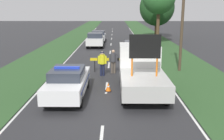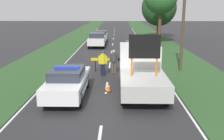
% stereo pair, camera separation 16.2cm
% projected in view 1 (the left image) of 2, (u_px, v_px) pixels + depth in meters
% --- Properties ---
extents(ground_plane, '(160.00, 160.00, 0.00)m').
position_uv_depth(ground_plane, '(105.00, 102.00, 12.82)').
color(ground_plane, '#28282B').
extents(lane_markings, '(7.58, 65.63, 0.01)m').
position_uv_depth(lane_markings, '(110.00, 51.00, 27.90)').
color(lane_markings, silver).
rests_on(lane_markings, ground).
extents(grass_verge_left, '(4.34, 120.00, 0.03)m').
position_uv_depth(grass_verge_left, '(62.00, 45.00, 32.33)').
color(grass_verge_left, '#2D5128').
rests_on(grass_verge_left, ground).
extents(grass_verge_right, '(4.34, 120.00, 0.03)m').
position_uv_depth(grass_verge_right, '(160.00, 45.00, 32.21)').
color(grass_verge_right, '#2D5128').
rests_on(grass_verge_right, ground).
extents(police_car, '(1.81, 4.92, 1.62)m').
position_uv_depth(police_car, '(68.00, 82.00, 13.43)').
color(police_car, white).
rests_on(police_car, ground).
extents(work_truck, '(2.29, 5.67, 3.26)m').
position_uv_depth(work_truck, '(141.00, 69.00, 14.51)').
color(work_truck, white).
rests_on(work_truck, ground).
extents(road_barrier, '(3.11, 0.08, 1.01)m').
position_uv_depth(road_barrier, '(112.00, 60.00, 18.64)').
color(road_barrier, black).
rests_on(road_barrier, ground).
extents(police_officer, '(0.59, 0.38, 1.65)m').
position_uv_depth(police_officer, '(102.00, 62.00, 17.52)').
color(police_officer, '#191E38').
rests_on(police_officer, ground).
extents(pedestrian_civilian, '(0.60, 0.38, 1.66)m').
position_uv_depth(pedestrian_civilian, '(113.00, 60.00, 18.21)').
color(pedestrian_civilian, brown).
rests_on(pedestrian_civilian, ground).
extents(traffic_cone_near_police, '(0.42, 0.42, 0.58)m').
position_uv_depth(traffic_cone_near_police, '(126.00, 65.00, 19.70)').
color(traffic_cone_near_police, black).
rests_on(traffic_cone_near_police, ground).
extents(traffic_cone_centre_front, '(0.35, 0.35, 0.49)m').
position_uv_depth(traffic_cone_centre_front, '(108.00, 87.00, 14.39)').
color(traffic_cone_centre_front, black).
rests_on(traffic_cone_centre_front, ground).
extents(traffic_cone_near_truck, '(0.45, 0.45, 0.62)m').
position_uv_depth(traffic_cone_near_truck, '(148.00, 73.00, 17.28)').
color(traffic_cone_near_truck, black).
rests_on(traffic_cone_near_truck, ground).
extents(queued_car_hatch_blue, '(1.71, 3.96, 1.57)m').
position_uv_depth(queued_car_hatch_blue, '(133.00, 49.00, 23.77)').
color(queued_car_hatch_blue, navy).
rests_on(queued_car_hatch_blue, ground).
extents(queued_car_van_white, '(1.89, 3.99, 1.66)m').
position_uv_depth(queued_car_van_white, '(95.00, 40.00, 30.54)').
color(queued_car_van_white, silver).
rests_on(queued_car_van_white, ground).
extents(queued_car_sedan_silver, '(1.89, 4.04, 1.46)m').
position_uv_depth(queued_car_sedan_silver, '(98.00, 36.00, 35.51)').
color(queued_car_sedan_silver, '#B2B2B7').
rests_on(queued_car_sedan_silver, ground).
extents(roadside_tree_near_right, '(5.11, 5.11, 7.20)m').
position_uv_depth(roadside_tree_near_right, '(157.00, 8.00, 38.63)').
color(roadside_tree_near_right, '#4C3823').
rests_on(roadside_tree_near_right, ground).
extents(utility_pole, '(1.20, 0.20, 7.56)m').
position_uv_depth(utility_pole, '(183.00, 16.00, 18.19)').
color(utility_pole, '#473828').
rests_on(utility_pole, ground).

